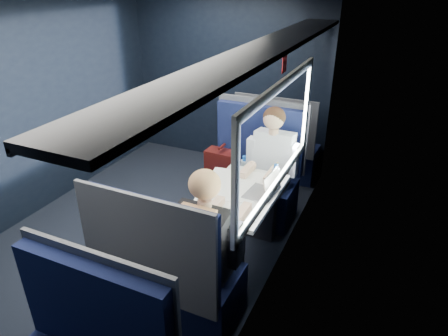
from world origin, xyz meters
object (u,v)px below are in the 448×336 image
at_px(seat_bay_near, 251,178).
at_px(bottle_small, 275,178).
at_px(table, 237,199).
at_px(woman, 209,239).
at_px(laptop, 266,189).
at_px(seat_row_front, 277,149).
at_px(seat_bay_far, 170,276).
at_px(cup, 277,174).
at_px(man, 270,164).

distance_m(seat_bay_near, bottle_small, 0.92).
bearing_deg(table, seat_bay_near, 102.94).
xyz_separation_m(woman, laptop, (0.18, 0.75, 0.07)).
bearing_deg(laptop, seat_row_front, 103.70).
bearing_deg(seat_row_front, table, -84.20).
xyz_separation_m(seat_bay_near, bottle_small, (0.48, -0.66, 0.42)).
bearing_deg(seat_bay_near, bottle_small, -54.35).
distance_m(woman, bottle_small, 0.95).
height_order(table, seat_bay_far, seat_bay_far).
xyz_separation_m(seat_bay_near, cup, (0.44, -0.48, 0.36)).
xyz_separation_m(seat_bay_near, seat_row_front, (0.02, 0.92, -0.01)).
relative_size(seat_row_front, laptop, 3.62).
height_order(table, seat_bay_near, seat_bay_near).
relative_size(seat_bay_far, laptop, 3.94).
relative_size(table, man, 0.76).
bearing_deg(seat_bay_far, man, 80.97).
bearing_deg(bottle_small, man, 113.00).
bearing_deg(laptop, seat_bay_far, -114.86).
height_order(seat_row_front, cup, seat_row_front).
bearing_deg(seat_bay_far, table, 78.22).
relative_size(table, seat_bay_far, 0.79).
height_order(woman, bottle_small, woman).
distance_m(table, seat_bay_near, 0.93).
distance_m(table, laptop, 0.28).
height_order(seat_bay_far, laptop, seat_bay_far).
relative_size(seat_bay_far, bottle_small, 5.33).
bearing_deg(woman, man, 90.00).
xyz_separation_m(seat_bay_near, man, (0.27, -0.17, 0.30)).
bearing_deg(man, seat_bay_near, 147.09).
height_order(seat_bay_near, man, man).
distance_m(table, woman, 0.71).
distance_m(seat_bay_near, seat_bay_far, 1.75).
xyz_separation_m(seat_row_front, laptop, (0.43, -1.75, 0.39)).
distance_m(seat_bay_far, seat_row_front, 2.67).
xyz_separation_m(man, cup, (0.17, -0.31, 0.07)).
bearing_deg(bottle_small, table, -142.92).
distance_m(bottle_small, cup, 0.20).
xyz_separation_m(seat_row_front, man, (0.25, -1.10, 0.31)).
xyz_separation_m(seat_bay_far, laptop, (0.43, 0.92, 0.39)).
distance_m(woman, laptop, 0.78).
distance_m(seat_row_front, laptop, 1.84).
xyz_separation_m(table, cup, (0.24, 0.39, 0.12)).
xyz_separation_m(table, man, (0.07, 0.70, 0.06)).
xyz_separation_m(table, seat_bay_far, (-0.18, -0.87, -0.25)).
relative_size(seat_bay_near, woman, 0.95).
relative_size(bottle_small, cup, 2.67).
height_order(man, bottle_small, man).
bearing_deg(table, man, 84.48).
bearing_deg(man, seat_row_front, 102.83).
xyz_separation_m(bottle_small, cup, (-0.04, 0.18, -0.06)).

